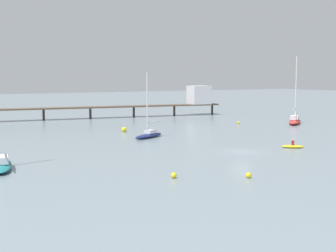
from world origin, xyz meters
TOP-DOWN VIEW (x-y plane):
  - ground_plane at (0.00, 0.00)m, footprint 400.00×400.00m
  - pier at (15.68, 48.98)m, footprint 60.64×11.82m
  - sailboat_teal at (-27.44, 4.24)m, footprint 3.62×8.79m
  - sailboat_red at (29.89, 20.95)m, footprint 7.58×6.70m
  - sailboat_navy at (-3.66, 17.28)m, footprint 6.51×4.40m
  - dinghy_yellow at (7.75, -0.69)m, footprint 3.01×2.70m
  - mooring_buoy_far at (-14.72, -8.46)m, footprint 0.53×0.53m
  - mooring_buoy_outer at (-8.83, -11.80)m, footprint 0.53×0.53m
  - mooring_buoy_mid at (-3.89, 25.60)m, footprint 0.83×0.83m
  - mooring_buoy_inner at (20.56, 26.32)m, footprint 0.51×0.51m

SIDE VIEW (x-z plane):
  - ground_plane at x=0.00m, z-range 0.00..0.00m
  - dinghy_yellow at x=7.75m, z-range -0.36..0.78m
  - mooring_buoy_inner at x=20.56m, z-range 0.00..0.51m
  - mooring_buoy_outer at x=-8.83m, z-range 0.00..0.53m
  - mooring_buoy_far at x=-14.72m, z-range 0.00..0.53m
  - mooring_buoy_mid at x=-3.89m, z-range 0.00..0.83m
  - sailboat_navy at x=-3.66m, z-range -4.22..5.46m
  - sailboat_teal at x=-27.44m, z-range -4.76..6.03m
  - sailboat_red at x=29.89m, z-range -5.66..7.22m
  - pier at x=15.68m, z-range 0.36..7.22m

